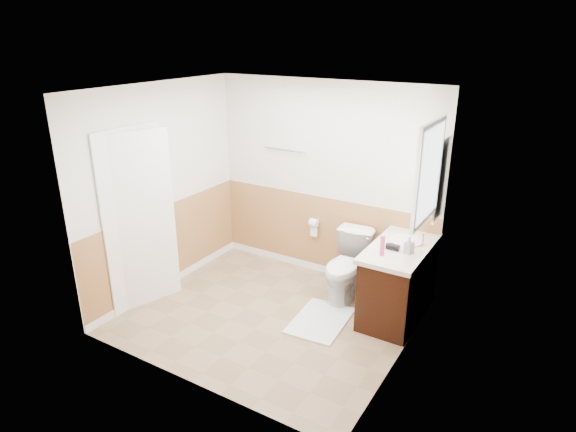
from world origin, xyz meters
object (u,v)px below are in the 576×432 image
Objects in this scene: toilet at (346,267)px; vanity_cabinet at (398,283)px; lotion_bottle at (382,246)px; bath_mat at (320,320)px; soap_dispenser at (409,245)px.

vanity_cabinet reaches higher than toilet.
vanity_cabinet is at bearing 72.84° from lotion_bottle.
bath_mat is 1.29m from soap_dispenser.
lotion_bottle is at bearing -39.72° from toilet.
lotion_bottle is at bearing 22.99° from bath_mat.
toilet is at bearing 165.29° from soap_dispenser.
soap_dispenser reaches higher than toilet.
soap_dispenser is at bearing -19.00° from toilet.
bath_mat is at bearing -139.76° from vanity_cabinet.
vanity_cabinet is 0.65m from lotion_bottle.
soap_dispenser is at bearing -46.67° from vanity_cabinet.
toilet is 1.00× the size of bath_mat.
soap_dispenser is at bearing 29.06° from bath_mat.
vanity_cabinet is 6.22× the size of soap_dispenser.
toilet is 4.51× the size of soap_dispenser.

